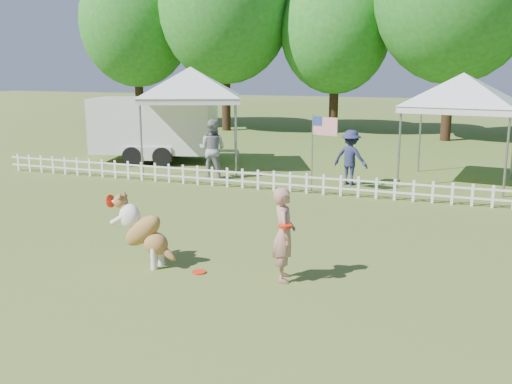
{
  "coord_description": "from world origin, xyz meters",
  "views": [
    {
      "loc": [
        3.99,
        -8.65,
        3.61
      ],
      "look_at": [
        0.04,
        2.0,
        1.1
      ],
      "focal_mm": 40.0,
      "sensor_mm": 36.0,
      "label": 1
    }
  ],
  "objects_px": {
    "handler": "(284,234)",
    "spectator_b": "(351,157)",
    "cargo_trailer": "(155,129)",
    "dog": "(144,231)",
    "spectator_a": "(212,149)",
    "canopy_tent_left": "(192,119)",
    "flag_pole": "(312,153)",
    "canopy_tent_right": "(460,130)",
    "frisbee_on_turf": "(199,272)"
  },
  "relations": [
    {
      "from": "spectator_a",
      "to": "spectator_b",
      "type": "bearing_deg",
      "value": -173.48
    },
    {
      "from": "cargo_trailer",
      "to": "spectator_b",
      "type": "height_order",
      "value": "cargo_trailer"
    },
    {
      "from": "handler",
      "to": "frisbee_on_turf",
      "type": "bearing_deg",
      "value": 76.92
    },
    {
      "from": "canopy_tent_right",
      "to": "handler",
      "type": "bearing_deg",
      "value": -97.72
    },
    {
      "from": "dog",
      "to": "frisbee_on_turf",
      "type": "relative_size",
      "value": 5.17
    },
    {
      "from": "handler",
      "to": "spectator_a",
      "type": "xyz_separation_m",
      "value": [
        -4.95,
        7.88,
        0.15
      ]
    },
    {
      "from": "dog",
      "to": "canopy_tent_right",
      "type": "relative_size",
      "value": 0.39
    },
    {
      "from": "handler",
      "to": "canopy_tent_right",
      "type": "xyz_separation_m",
      "value": [
        2.58,
        9.84,
        0.86
      ]
    },
    {
      "from": "dog",
      "to": "cargo_trailer",
      "type": "distance_m",
      "value": 11.95
    },
    {
      "from": "frisbee_on_turf",
      "to": "spectator_a",
      "type": "height_order",
      "value": "spectator_a"
    },
    {
      "from": "dog",
      "to": "spectator_a",
      "type": "xyz_separation_m",
      "value": [
        -2.31,
        8.07,
        0.31
      ]
    },
    {
      "from": "cargo_trailer",
      "to": "spectator_b",
      "type": "distance_m",
      "value": 8.13
    },
    {
      "from": "canopy_tent_left",
      "to": "spectator_a",
      "type": "xyz_separation_m",
      "value": [
        1.5,
        -1.53,
        -0.79
      ]
    },
    {
      "from": "frisbee_on_turf",
      "to": "canopy_tent_left",
      "type": "relative_size",
      "value": 0.07
    },
    {
      "from": "handler",
      "to": "spectator_b",
      "type": "height_order",
      "value": "spectator_b"
    },
    {
      "from": "handler",
      "to": "spectator_b",
      "type": "bearing_deg",
      "value": -17.3
    },
    {
      "from": "dog",
      "to": "canopy_tent_right",
      "type": "height_order",
      "value": "canopy_tent_right"
    },
    {
      "from": "canopy_tent_left",
      "to": "cargo_trailer",
      "type": "bearing_deg",
      "value": 134.6
    },
    {
      "from": "dog",
      "to": "flag_pole",
      "type": "height_order",
      "value": "flag_pole"
    },
    {
      "from": "handler",
      "to": "canopy_tent_left",
      "type": "distance_m",
      "value": 11.44
    },
    {
      "from": "dog",
      "to": "cargo_trailer",
      "type": "height_order",
      "value": "cargo_trailer"
    },
    {
      "from": "canopy_tent_right",
      "to": "flag_pole",
      "type": "bearing_deg",
      "value": -138.77
    },
    {
      "from": "cargo_trailer",
      "to": "spectator_a",
      "type": "height_order",
      "value": "cargo_trailer"
    },
    {
      "from": "dog",
      "to": "canopy_tent_right",
      "type": "distance_m",
      "value": 11.35
    },
    {
      "from": "flag_pole",
      "to": "spectator_a",
      "type": "xyz_separation_m",
      "value": [
        -3.55,
        0.75,
        -0.16
      ]
    },
    {
      "from": "handler",
      "to": "dog",
      "type": "height_order",
      "value": "handler"
    },
    {
      "from": "dog",
      "to": "spectator_a",
      "type": "height_order",
      "value": "spectator_a"
    },
    {
      "from": "cargo_trailer",
      "to": "flag_pole",
      "type": "bearing_deg",
      "value": -38.65
    },
    {
      "from": "canopy_tent_right",
      "to": "spectator_b",
      "type": "bearing_deg",
      "value": -148.91
    },
    {
      "from": "cargo_trailer",
      "to": "dog",
      "type": "bearing_deg",
      "value": -75.73
    },
    {
      "from": "flag_pole",
      "to": "spectator_b",
      "type": "distance_m",
      "value": 1.61
    },
    {
      "from": "canopy_tent_right",
      "to": "spectator_a",
      "type": "distance_m",
      "value": 7.81
    },
    {
      "from": "cargo_trailer",
      "to": "spectator_b",
      "type": "bearing_deg",
      "value": -27.53
    },
    {
      "from": "handler",
      "to": "cargo_trailer",
      "type": "xyz_separation_m",
      "value": [
        -8.44,
        10.23,
        0.43
      ]
    },
    {
      "from": "spectator_b",
      "to": "dog",
      "type": "bearing_deg",
      "value": 89.61
    },
    {
      "from": "flag_pole",
      "to": "spectator_b",
      "type": "bearing_deg",
      "value": 73.91
    },
    {
      "from": "cargo_trailer",
      "to": "handler",
      "type": "bearing_deg",
      "value": -65.33
    },
    {
      "from": "flag_pole",
      "to": "spectator_a",
      "type": "height_order",
      "value": "flag_pole"
    },
    {
      "from": "canopy_tent_left",
      "to": "handler",
      "type": "bearing_deg",
      "value": -78.43
    },
    {
      "from": "canopy_tent_right",
      "to": "cargo_trailer",
      "type": "distance_m",
      "value": 11.04
    },
    {
      "from": "dog",
      "to": "spectator_b",
      "type": "height_order",
      "value": "spectator_b"
    },
    {
      "from": "canopy_tent_right",
      "to": "flag_pole",
      "type": "distance_m",
      "value": 4.85
    },
    {
      "from": "handler",
      "to": "spectator_a",
      "type": "height_order",
      "value": "spectator_a"
    },
    {
      "from": "canopy_tent_right",
      "to": "spectator_a",
      "type": "bearing_deg",
      "value": -158.42
    },
    {
      "from": "frisbee_on_turf",
      "to": "canopy_tent_right",
      "type": "relative_size",
      "value": 0.08
    },
    {
      "from": "flag_pole",
      "to": "spectator_a",
      "type": "distance_m",
      "value": 3.63
    },
    {
      "from": "frisbee_on_turf",
      "to": "flag_pole",
      "type": "height_order",
      "value": "flag_pole"
    },
    {
      "from": "cargo_trailer",
      "to": "spectator_a",
      "type": "relative_size",
      "value": 2.93
    },
    {
      "from": "handler",
      "to": "frisbee_on_turf",
      "type": "distance_m",
      "value": 1.73
    },
    {
      "from": "canopy_tent_left",
      "to": "dog",
      "type": "bearing_deg",
      "value": -91.2
    }
  ]
}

